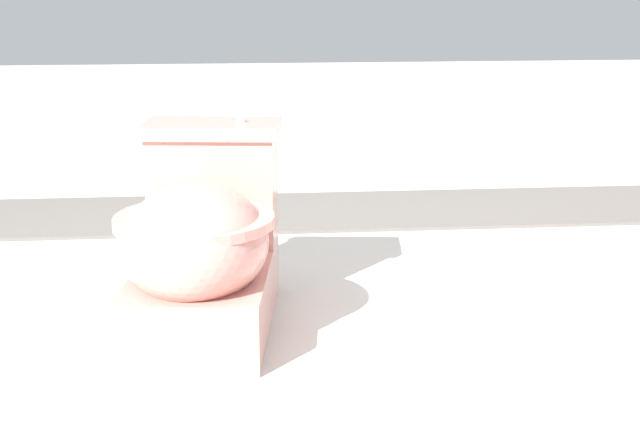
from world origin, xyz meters
The scene contains 3 objects.
ground_plane centered at (0.00, 0.00, 0.00)m, with size 14.00×14.00×0.00m, color beige.
gravel_strip centered at (-1.20, 0.50, 0.01)m, with size 0.56×8.00×0.01m, color #605B56.
toilet centered at (-0.09, 0.01, 0.22)m, with size 0.67×0.45×0.52m.
Camera 1 is at (2.10, 0.11, 0.90)m, focal length 50.00 mm.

